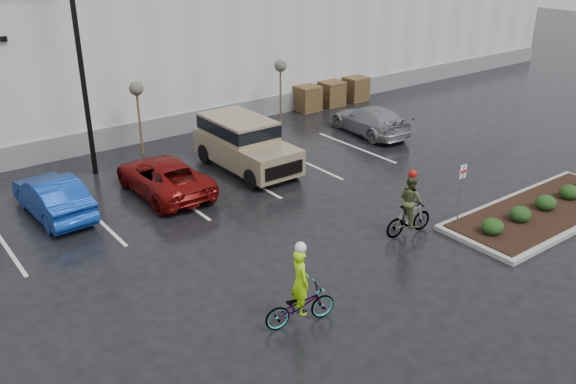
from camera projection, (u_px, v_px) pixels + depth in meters
ground at (379, 264)px, 17.94m from camera, size 120.00×120.00×0.00m
warehouse at (90, 38)px, 32.56m from camera, size 60.50×15.50×7.20m
lamppost at (76, 29)px, 22.23m from camera, size 0.50×1.00×9.22m
sapling_mid at (137, 93)px, 25.52m from camera, size 0.60×0.60×3.20m
sapling_east at (280, 69)px, 29.66m from camera, size 0.60×0.60×3.20m
pallet_stack_a at (307, 98)px, 32.60m from camera, size 1.20×1.20×1.35m
pallet_stack_b at (331, 93)px, 33.54m from camera, size 1.20×1.20×1.35m
pallet_stack_c at (355, 89)px, 34.53m from camera, size 1.20×1.20×1.35m
curb_island at (544, 212)px, 21.04m from camera, size 8.00×3.00×0.15m
mulch_bed at (545, 209)px, 21.00m from camera, size 7.60×2.60×0.04m
shrub_a at (492, 227)px, 19.25m from camera, size 0.70×0.70×0.52m
shrub_b at (520, 214)px, 20.08m from camera, size 0.70×0.70×0.52m
shrub_c at (546, 203)px, 20.91m from camera, size 0.70×0.70×0.52m
shrub_d at (570, 192)px, 21.73m from camera, size 0.70×0.70×0.52m
fire_lane_sign at (461, 187)px, 19.62m from camera, size 0.30×0.05×2.20m
car_blue at (53, 196)px, 20.69m from camera, size 1.68×4.32×1.40m
car_red at (163, 176)px, 22.44m from camera, size 2.25×4.82×1.33m
suv_tan at (247, 145)px, 24.50m from camera, size 2.20×5.10×2.06m
car_far_silver at (370, 120)px, 28.93m from camera, size 2.38×4.77×1.33m
cyclist_hivis at (300, 299)px, 14.99m from camera, size 1.98×1.03×2.28m
cyclist_olive at (409, 211)px, 19.35m from camera, size 1.76×0.87×2.23m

